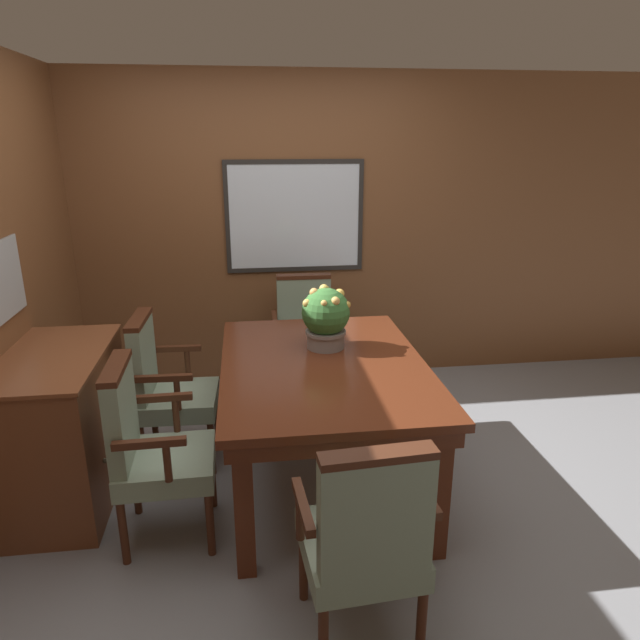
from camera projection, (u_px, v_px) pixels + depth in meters
name	position (u px, v px, depth m)	size (l,w,h in m)	color
ground_plane	(295.00, 494.00, 3.30)	(14.00, 14.00, 0.00)	gray
wall_back	(274.00, 233.00, 4.55)	(7.20, 0.08, 2.45)	brown
dining_table	(323.00, 378.00, 3.21)	(1.13, 1.58, 0.77)	#562614
chair_head_far	(305.00, 334.00, 4.38)	(0.51, 0.48, 0.96)	#472314
chair_left_far	(165.00, 385.00, 3.50)	(0.49, 0.52, 0.96)	#472314
chair_left_near	(150.00, 446.00, 2.81)	(0.48, 0.51, 0.96)	#472314
chair_head_near	(365.00, 537.00, 2.18)	(0.53, 0.50, 0.96)	#472314
potted_plant	(326.00, 317.00, 3.34)	(0.29, 0.29, 0.38)	gray
sideboard_cabinet	(63.00, 428.00, 3.16)	(0.54, 1.00, 0.86)	brown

